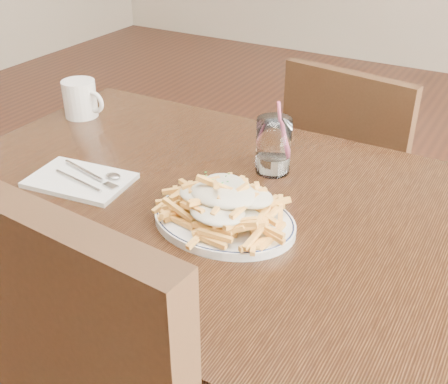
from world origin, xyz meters
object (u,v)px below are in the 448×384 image
Objects in this scene: fries_plate at (224,220)px; loaded_fries at (224,199)px; water_glass at (273,149)px; coffee_mug at (81,99)px; chair_far at (352,178)px; table at (212,230)px.

fries_plate is 1.26× the size of loaded_fries.
water_glass is (-0.01, 0.24, 0.04)m from fries_plate.
fries_plate is 2.54× the size of coffee_mug.
coffee_mug reaches higher than fries_plate.
water_glass reaches higher than coffee_mug.
water_glass reaches higher than loaded_fries.
chair_far is 0.85m from coffee_mug.
chair_far reaches higher than fries_plate.
water_glass is at bearing 71.16° from table.
coffee_mug is (-0.60, -0.51, 0.32)m from chair_far.
coffee_mug is at bearing 155.56° from fries_plate.
coffee_mug is (-0.59, 0.27, 0.04)m from fries_plate.
chair_far is at bearing 83.30° from table.
water_glass reaches higher than fries_plate.
water_glass is at bearing 93.61° from fries_plate.
chair_far is at bearing 87.13° from water_glass.
chair_far is at bearing 89.09° from loaded_fries.
loaded_fries reaches higher than fries_plate.
water_glass is 1.35× the size of coffee_mug.
chair_far is 6.91× the size of coffee_mug.
water_glass reaches higher than chair_far.
water_glass reaches higher than table.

